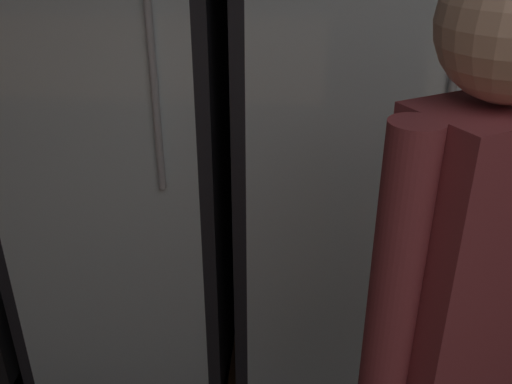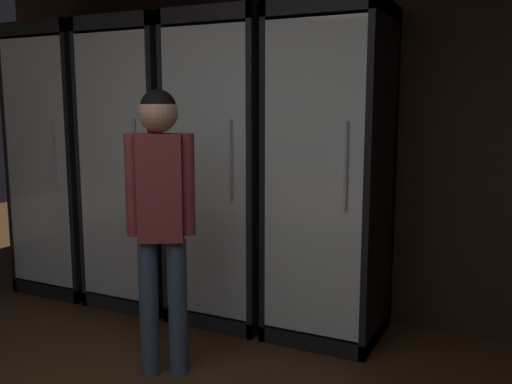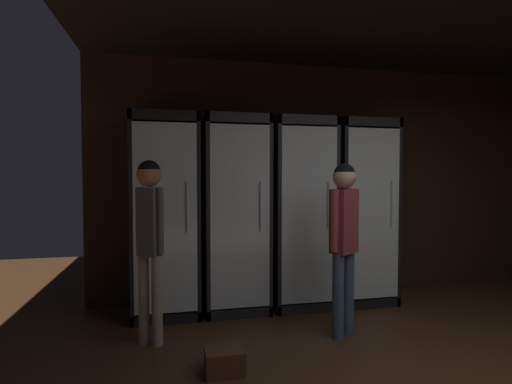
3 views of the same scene
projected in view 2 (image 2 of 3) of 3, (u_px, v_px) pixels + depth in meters
wall_back at (336, 118)px, 3.87m from camera, size 6.00×0.06×2.80m
cooler_far_left at (73, 162)px, 4.55m from camera, size 0.69×0.69×2.10m
cooler_left at (146, 167)px, 4.23m from camera, size 0.69×0.69×2.10m
cooler_center at (232, 172)px, 3.91m from camera, size 0.69×0.69×2.10m
cooler_right at (333, 177)px, 3.59m from camera, size 0.69×0.69×2.10m
shopper_near at (161, 202)px, 3.00m from camera, size 0.33×0.26×1.57m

